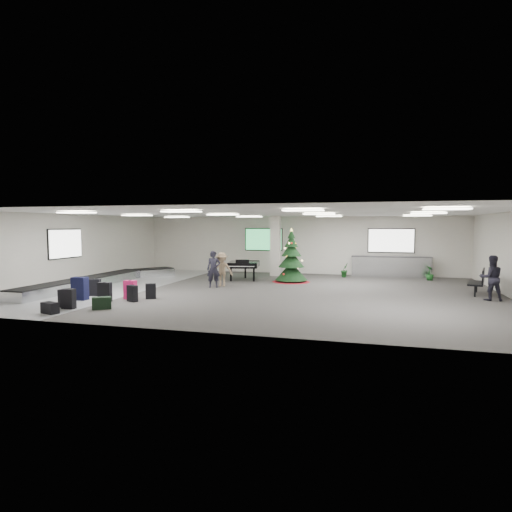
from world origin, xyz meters
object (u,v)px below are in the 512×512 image
(grand_piano, at_px, (244,265))
(traveler_b, at_px, (222,269))
(pink_suitcase, at_px, (130,290))
(traveler_a, at_px, (214,269))
(bench, at_px, (479,280))
(potted_plant_right, at_px, (430,273))
(christmas_tree, at_px, (291,263))
(service_counter, at_px, (391,266))
(potted_plant_left, at_px, (345,270))
(traveler_bench, at_px, (491,278))
(baggage_carousel, at_px, (101,280))

(grand_piano, bearing_deg, traveler_b, -106.31)
(pink_suitcase, bearing_deg, traveler_a, 64.85)
(bench, xyz_separation_m, potted_plant_right, (-1.27, 4.25, -0.21))
(traveler_a, bearing_deg, traveler_b, 41.07)
(christmas_tree, bearing_deg, service_counter, 36.43)
(traveler_a, xyz_separation_m, potted_plant_left, (5.27, 5.30, -0.42))
(service_counter, distance_m, potted_plant_right, 2.11)
(service_counter, xyz_separation_m, christmas_tree, (-4.68, -3.46, 0.34))
(bench, height_order, potted_plant_right, bench)
(potted_plant_left, distance_m, potted_plant_right, 4.14)
(traveler_b, height_order, potted_plant_left, traveler_b)
(traveler_b, bearing_deg, potted_plant_left, 37.21)
(pink_suitcase, xyz_separation_m, potted_plant_right, (11.28, 8.70, 0.01))
(pink_suitcase, xyz_separation_m, grand_piano, (2.37, 6.50, 0.41))
(traveler_bench, xyz_separation_m, potted_plant_right, (-1.37, 5.56, -0.46))
(christmas_tree, bearing_deg, pink_suitcase, -127.21)
(potted_plant_left, relative_size, potted_plant_right, 1.09)
(potted_plant_left, bearing_deg, pink_suitcase, -128.74)
(traveler_a, xyz_separation_m, traveler_b, (0.23, 0.44, -0.05))
(baggage_carousel, xyz_separation_m, bench, (15.91, 1.41, 0.35))
(pink_suitcase, distance_m, traveler_a, 4.09)
(christmas_tree, height_order, traveler_bench, christmas_tree)
(traveler_bench, bearing_deg, potted_plant_right, -79.98)
(service_counter, height_order, potted_plant_left, service_counter)
(christmas_tree, distance_m, traveler_bench, 8.48)
(traveler_bench, relative_size, potted_plant_right, 2.30)
(pink_suitcase, height_order, traveler_bench, traveler_bench)
(traveler_b, height_order, potted_plant_right, traveler_b)
(traveler_b, bearing_deg, potted_plant_right, 20.13)
(traveler_a, bearing_deg, christmas_tree, 21.63)
(baggage_carousel, relative_size, traveler_bench, 5.97)
(potted_plant_right, bearing_deg, traveler_a, -151.57)
(traveler_bench, bearing_deg, baggage_carousel, -3.52)
(pink_suitcase, height_order, potted_plant_left, potted_plant_left)
(baggage_carousel, bearing_deg, traveler_a, 6.14)
(bench, height_order, traveler_a, traveler_a)
(pink_suitcase, distance_m, bench, 13.32)
(traveler_bench, xyz_separation_m, potted_plant_left, (-5.51, 5.77, -0.43))
(pink_suitcase, height_order, bench, bench)
(traveler_a, height_order, potted_plant_left, traveler_a)
(traveler_bench, distance_m, potted_plant_left, 7.99)
(traveler_b, bearing_deg, traveler_bench, -11.66)
(grand_piano, distance_m, traveler_b, 2.48)
(christmas_tree, xyz_separation_m, bench, (7.75, -1.87, -0.32))
(service_counter, xyz_separation_m, bench, (3.07, -5.32, 0.02))
(grand_piano, bearing_deg, traveler_bench, -28.36)
(pink_suitcase, bearing_deg, potted_plant_right, 39.97)
(grand_piano, height_order, traveler_bench, traveler_bench)
(traveler_bench, bearing_deg, traveler_a, -6.35)
(bench, distance_m, traveler_bench, 1.34)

